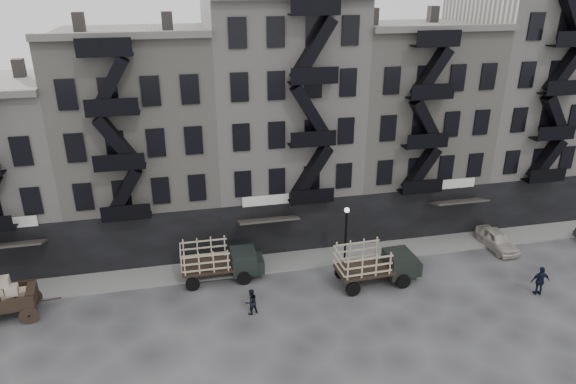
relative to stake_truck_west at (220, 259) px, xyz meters
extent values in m
plane|color=#38383A|center=(5.49, -2.60, -1.50)|extent=(140.00, 140.00, 0.00)
cube|color=slate|center=(5.49, 1.15, -1.42)|extent=(55.00, 2.50, 0.15)
cube|color=#4C4744|center=(-12.01, 7.40, 11.10)|extent=(0.70, 0.70, 1.20)
cube|color=gray|center=(-4.51, 7.40, 6.00)|extent=(10.00, 10.00, 15.00)
cube|color=black|center=(-4.51, 2.45, 0.50)|extent=(10.00, 0.35, 4.00)
cube|color=#595651|center=(-4.51, 2.25, 13.70)|extent=(10.00, 0.50, 0.40)
cube|color=#4C4744|center=(-7.51, 7.40, 14.10)|extent=(0.70, 0.70, 1.20)
cube|color=#4C4744|center=(-2.01, 7.40, 14.10)|extent=(0.70, 0.70, 1.20)
cube|color=#A69F99|center=(5.49, 7.40, 7.00)|extent=(10.00, 10.00, 17.00)
cube|color=black|center=(5.49, 2.45, 0.50)|extent=(10.00, 0.35, 4.00)
cube|color=gray|center=(15.49, 7.40, 6.00)|extent=(10.00, 10.00, 15.00)
cube|color=black|center=(15.49, 2.45, 0.50)|extent=(10.00, 0.35, 4.00)
cube|color=#595651|center=(15.49, 2.25, 13.70)|extent=(10.00, 0.50, 0.40)
cube|color=#4C4744|center=(12.49, 7.40, 14.10)|extent=(0.70, 0.70, 1.20)
cube|color=#4C4744|center=(17.99, 7.40, 14.10)|extent=(0.70, 0.70, 1.20)
cube|color=#A69F99|center=(25.49, 7.40, 7.50)|extent=(10.00, 10.00, 18.00)
cube|color=black|center=(25.49, 2.45, 0.50)|extent=(10.00, 0.35, 4.00)
cylinder|color=black|center=(8.49, 0.00, 0.50)|extent=(0.14, 0.14, 4.00)
sphere|color=silver|center=(8.49, 0.00, 2.60)|extent=(0.36, 0.36, 0.36)
cube|color=black|center=(-12.51, -1.57, -0.52)|extent=(3.72, 2.27, 0.20)
cylinder|color=black|center=(-11.04, -2.38, -0.96)|extent=(1.08, 0.23, 1.08)
cylinder|color=black|center=(-11.27, -0.44, -0.96)|extent=(1.08, 0.23, 1.08)
cube|color=black|center=(-10.96, -1.38, -0.13)|extent=(0.67, 1.61, 0.78)
cube|color=black|center=(-0.74, 0.00, -0.46)|extent=(3.37, 1.99, 0.18)
cube|color=black|center=(1.54, -0.01, -0.36)|extent=(1.59, 1.79, 1.48)
cube|color=black|center=(2.43, -0.01, -0.66)|extent=(0.80, 1.49, 0.89)
cylinder|color=black|center=(1.44, -1.00, -1.05)|extent=(0.89, 0.22, 0.89)
cylinder|color=black|center=(1.44, 0.98, -1.05)|extent=(0.89, 0.22, 0.89)
cylinder|color=black|center=(-1.83, -0.98, -1.05)|extent=(0.89, 0.22, 0.89)
cylinder|color=black|center=(-1.82, 1.00, -1.05)|extent=(0.89, 0.22, 0.89)
cube|color=black|center=(8.91, -2.62, -0.42)|extent=(3.58, 2.20, 0.19)
cube|color=black|center=(11.28, -2.53, -0.31)|extent=(1.72, 1.92, 1.54)
cube|color=black|center=(12.20, -2.49, -0.62)|extent=(0.88, 1.58, 0.93)
cylinder|color=black|center=(11.22, -3.56, -1.03)|extent=(0.93, 0.26, 0.93)
cylinder|color=black|center=(11.13, -1.50, -1.03)|extent=(0.93, 0.26, 0.93)
cylinder|color=black|center=(7.82, -3.70, -1.03)|extent=(0.93, 0.26, 0.93)
cylinder|color=black|center=(7.74, -1.64, -1.03)|extent=(0.93, 0.26, 0.93)
imported|color=#BAB2A6|center=(20.01, -0.18, -0.83)|extent=(1.65, 3.95, 1.34)
imported|color=black|center=(1.40, -4.15, -0.69)|extent=(0.96, 0.87, 1.62)
imported|color=black|center=(19.11, -6.04, -0.53)|extent=(1.19, 0.64, 1.93)
camera|label=1|loc=(-1.90, -29.02, 16.76)|focal=32.00mm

